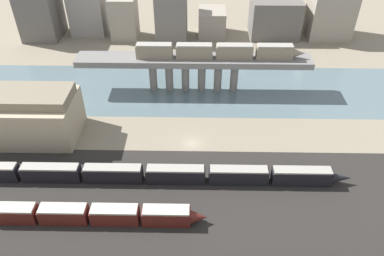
% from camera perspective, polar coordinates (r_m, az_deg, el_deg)
% --- Properties ---
extents(ground_plane, '(400.00, 400.00, 0.00)m').
position_cam_1_polar(ground_plane, '(93.11, -0.01, -2.33)').
color(ground_plane, gray).
extents(railbed_yard, '(280.00, 42.00, 0.01)m').
position_cam_1_polar(railbed_yard, '(76.26, -0.35, -13.97)').
color(railbed_yard, '#282623').
rests_on(railbed_yard, ground).
extents(river_water, '(320.00, 28.73, 0.01)m').
position_cam_1_polar(river_water, '(113.65, 0.23, 5.86)').
color(river_water, slate).
rests_on(river_water, ground).
extents(bridge, '(67.26, 7.40, 10.74)m').
position_cam_1_polar(bridge, '(109.40, 0.24, 9.68)').
color(bridge, slate).
rests_on(bridge, ground).
extents(train_on_bridge, '(47.71, 2.95, 4.07)m').
position_cam_1_polar(train_on_bridge, '(107.65, 4.06, 11.59)').
color(train_on_bridge, gray).
rests_on(train_on_bridge, bridge).
extents(train_yard_mid, '(42.78, 3.00, 3.75)m').
position_cam_1_polar(train_yard_mid, '(77.23, -14.52, -12.65)').
color(train_yard_mid, '#5B1E19').
rests_on(train_yard_mid, ground).
extents(train_yard_far, '(113.04, 2.64, 4.01)m').
position_cam_1_polar(train_yard_far, '(85.47, -15.56, -6.68)').
color(train_yard_far, black).
rests_on(train_yard_far, ground).
extents(warehouse_building, '(25.75, 14.61, 12.73)m').
position_cam_1_polar(warehouse_building, '(101.21, -24.25, 1.83)').
color(warehouse_building, tan).
rests_on(warehouse_building, ground).
extents(city_block_far_left, '(13.09, 14.79, 20.23)m').
position_cam_1_polar(city_block_far_left, '(155.31, -22.19, 16.29)').
color(city_block_far_left, '#605B56').
rests_on(city_block_far_left, ground).
extents(city_block_left, '(12.63, 10.83, 16.22)m').
position_cam_1_polar(city_block_left, '(153.59, -15.57, 16.62)').
color(city_block_left, gray).
rests_on(city_block_left, ground).
extents(city_block_center, '(9.59, 10.00, 15.26)m').
position_cam_1_polar(city_block_center, '(146.94, -10.32, 16.22)').
color(city_block_center, gray).
rests_on(city_block_center, ground).
extents(city_block_right, '(11.40, 12.36, 19.08)m').
position_cam_1_polar(city_block_right, '(143.85, -3.17, 17.09)').
color(city_block_right, slate).
rests_on(city_block_right, ground).
extents(city_block_far_right, '(10.11, 12.32, 9.58)m').
position_cam_1_polar(city_block_far_right, '(148.42, 3.03, 15.79)').
color(city_block_far_right, gray).
rests_on(city_block_far_right, ground).
extents(city_block_tall, '(17.98, 14.26, 13.94)m').
position_cam_1_polar(city_block_tall, '(150.13, 12.48, 16.14)').
color(city_block_tall, '#605B56').
rests_on(city_block_tall, ground).
extents(city_block_low, '(15.51, 13.86, 19.85)m').
position_cam_1_polar(city_block_low, '(154.05, 20.36, 16.48)').
color(city_block_low, gray).
rests_on(city_block_low, ground).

